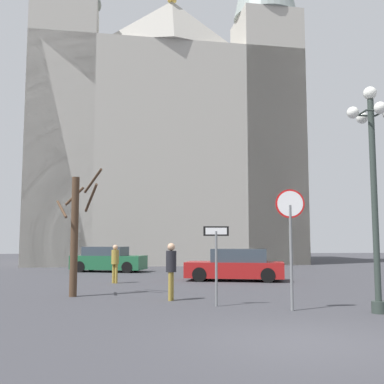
# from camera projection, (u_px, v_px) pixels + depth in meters

# --- Properties ---
(ground_plane) EXTENTS (120.00, 120.00, 0.00)m
(ground_plane) POSITION_uv_depth(u_px,v_px,m) (304.00, 342.00, 8.34)
(ground_plane) COLOR #38383D
(cathedral) EXTENTS (22.04, 14.99, 34.43)m
(cathedral) POSITION_uv_depth(u_px,v_px,m) (165.00, 134.00, 39.90)
(cathedral) COLOR #ADA89E
(cathedral) RESTS_ON ground
(stop_sign) EXTENTS (0.77, 0.16, 3.18)m
(stop_sign) POSITION_uv_depth(u_px,v_px,m) (290.00, 225.00, 12.34)
(stop_sign) COLOR slate
(stop_sign) RESTS_ON ground
(one_way_arrow_sign) EXTENTS (0.72, 0.11, 2.22)m
(one_way_arrow_sign) POSITION_uv_depth(u_px,v_px,m) (216.00, 254.00, 13.07)
(one_way_arrow_sign) COLOR slate
(one_way_arrow_sign) RESTS_ON ground
(street_lamp) EXTENTS (1.29, 1.29, 5.85)m
(street_lamp) POSITION_uv_depth(u_px,v_px,m) (373.00, 169.00, 12.05)
(street_lamp) COLOR #2D3833
(street_lamp) RESTS_ON ground
(bare_tree) EXTENTS (1.56, 1.54, 4.22)m
(bare_tree) POSITION_uv_depth(u_px,v_px,m) (75.00, 231.00, 15.41)
(bare_tree) COLOR #473323
(bare_tree) RESTS_ON ground
(parked_car_near_red) EXTENTS (4.74, 2.86, 1.45)m
(parked_car_near_red) POSITION_uv_depth(u_px,v_px,m) (236.00, 266.00, 21.31)
(parked_car_near_red) COLOR maroon
(parked_car_near_red) RESTS_ON ground
(parked_car_far_green) EXTENTS (4.57, 2.96, 1.47)m
(parked_car_far_green) POSITION_uv_depth(u_px,v_px,m) (108.00, 260.00, 27.50)
(parked_car_far_green) COLOR #1E5B38
(parked_car_far_green) RESTS_ON ground
(pedestrian_walking) EXTENTS (0.32, 0.32, 1.64)m
(pedestrian_walking) POSITION_uv_depth(u_px,v_px,m) (115.00, 260.00, 20.06)
(pedestrian_walking) COLOR olive
(pedestrian_walking) RESTS_ON ground
(pedestrian_standing) EXTENTS (0.32, 0.32, 1.74)m
(pedestrian_standing) POSITION_uv_depth(u_px,v_px,m) (171.00, 265.00, 14.28)
(pedestrian_standing) COLOR olive
(pedestrian_standing) RESTS_ON ground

